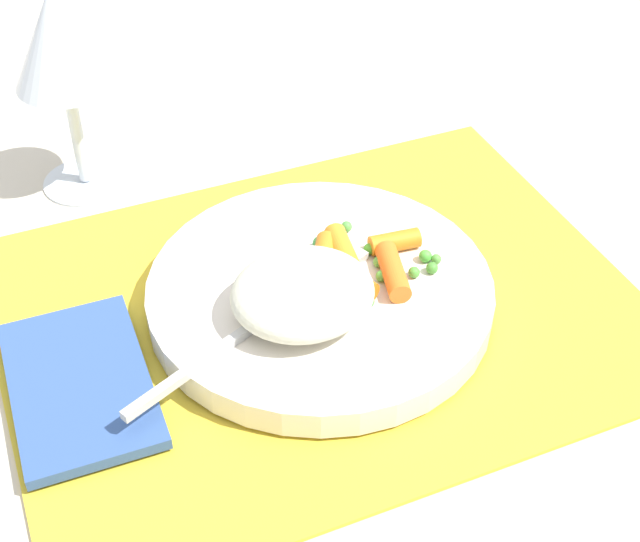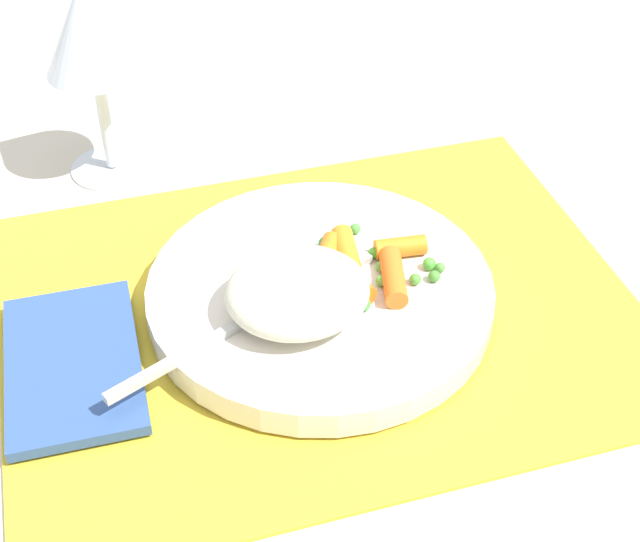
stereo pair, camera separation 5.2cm
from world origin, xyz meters
name	(u,v)px [view 1 (the left image)]	position (x,y,z in m)	size (l,w,h in m)	color
ground_plane	(320,310)	(0.00, 0.00, 0.00)	(2.40, 2.40, 0.00)	beige
placemat	(320,307)	(0.00, 0.00, 0.00)	(0.43, 0.33, 0.01)	gold
plate	(320,293)	(0.00, 0.00, 0.02)	(0.23, 0.23, 0.02)	silver
rice_mound	(303,293)	(-0.02, -0.02, 0.04)	(0.09, 0.08, 0.04)	beige
carrot_portion	(360,262)	(0.03, 0.00, 0.03)	(0.09, 0.08, 0.02)	orange
pea_scatter	(383,260)	(0.05, 0.00, 0.03)	(0.08, 0.09, 0.01)	#458D31
fork	(277,309)	(-0.04, -0.02, 0.03)	(0.19, 0.09, 0.01)	#BDBDBD
wine_glass	(59,47)	(-0.12, 0.21, 0.12)	(0.08, 0.08, 0.16)	silver
napkin	(80,384)	(-0.17, -0.01, 0.01)	(0.08, 0.13, 0.01)	#33518C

